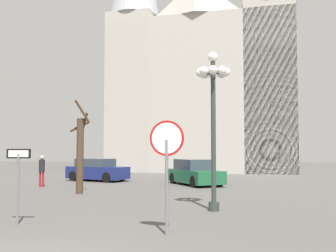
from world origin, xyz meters
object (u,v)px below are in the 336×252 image
object	(u,v)px
stop_sign	(167,153)
bare_tree	(80,152)
street_lamp	(213,101)
parked_car_far_green	(195,173)
cathedral	(203,70)
parked_car_near_navy	(97,170)
pedestrian_walking	(42,168)
one_way_arrow_sign	(18,175)

from	to	relation	value
stop_sign	bare_tree	xyz separation A→B (m)	(-5.05, 8.27, -0.03)
street_lamp	stop_sign	bearing A→B (deg)	-106.39
stop_sign	parked_car_far_green	bearing A→B (deg)	89.76
cathedral	street_lamp	bearing A→B (deg)	-87.96
cathedral	street_lamp	world-z (taller)	cathedral
parked_car_near_navy	pedestrian_walking	world-z (taller)	pedestrian_walking
stop_sign	parked_car_far_green	size ratio (longest dim) A/B	0.62
one_way_arrow_sign	cathedral	bearing A→B (deg)	81.15
stop_sign	parked_car_near_navy	xyz separation A→B (m)	(-6.49, 15.76, -1.26)
stop_sign	street_lamp	size ratio (longest dim) A/B	0.51
pedestrian_walking	one_way_arrow_sign	bearing A→B (deg)	-68.70
stop_sign	parked_car_near_navy	bearing A→B (deg)	112.39
pedestrian_walking	parked_car_far_green	bearing A→B (deg)	14.90
cathedral	stop_sign	distance (m)	30.35
street_lamp	bare_tree	distance (m)	7.81
pedestrian_walking	street_lamp	bearing A→B (deg)	-38.37
parked_car_far_green	cathedral	bearing A→B (deg)	89.37
parked_car_far_green	parked_car_near_navy	bearing A→B (deg)	161.26
parked_car_far_green	pedestrian_walking	size ratio (longest dim) A/B	2.56
parked_car_near_navy	parked_car_far_green	world-z (taller)	parked_car_far_green
street_lamp	parked_car_near_navy	bearing A→B (deg)	122.64
cathedral	pedestrian_walking	distance (m)	21.78
street_lamp	pedestrian_walking	size ratio (longest dim) A/B	3.10
street_lamp	parked_car_near_navy	world-z (taller)	street_lamp
stop_sign	bare_tree	bearing A→B (deg)	121.39
bare_tree	parked_car_far_green	distance (m)	7.44
parked_car_far_green	pedestrian_walking	bearing A→B (deg)	-165.10
one_way_arrow_sign	street_lamp	distance (m)	6.58
cathedral	parked_car_far_green	world-z (taller)	cathedral
bare_tree	parked_car_far_green	size ratio (longest dim) A/B	0.98
parked_car_near_navy	pedestrian_walking	size ratio (longest dim) A/B	2.55
one_way_arrow_sign	stop_sign	bearing A→B (deg)	-10.98
bare_tree	parked_car_near_navy	xyz separation A→B (m)	(-1.45, 7.49, -1.23)
cathedral	parked_car_far_green	xyz separation A→B (m)	(-0.17, -15.72, -9.30)
stop_sign	bare_tree	world-z (taller)	bare_tree
cathedral	bare_tree	xyz separation A→B (m)	(-5.28, -20.99, -8.08)
parked_car_far_green	street_lamp	bearing A→B (deg)	-83.65
one_way_arrow_sign	bare_tree	world-z (taller)	bare_tree
stop_sign	street_lamp	world-z (taller)	street_lamp
bare_tree	parked_car_near_navy	world-z (taller)	bare_tree
one_way_arrow_sign	parked_car_far_green	xyz separation A→B (m)	(4.25, 12.72, -0.65)
bare_tree	pedestrian_walking	xyz separation A→B (m)	(-3.24, 3.05, -0.87)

